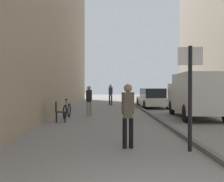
{
  "coord_description": "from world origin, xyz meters",
  "views": [
    {
      "loc": [
        -0.81,
        -2.82,
        1.6
      ],
      "look_at": [
        -0.56,
        11.78,
        1.36
      ],
      "focal_mm": 44.94,
      "sensor_mm": 36.0,
      "label": 1
    }
  ],
  "objects_px": {
    "pedestrian_far_crossing": "(111,93)",
    "street_sign_post": "(190,89)",
    "pedestrian_mid_block": "(128,111)",
    "cafe_chair_near_window": "(59,110)",
    "pedestrian_main_foreground": "(89,99)",
    "delivery_van": "(196,94)",
    "parked_car": "(152,98)",
    "bicycle_leaning": "(67,111)"
  },
  "relations": [
    {
      "from": "pedestrian_far_crossing",
      "to": "street_sign_post",
      "type": "relative_size",
      "value": 0.68
    },
    {
      "from": "pedestrian_mid_block",
      "to": "cafe_chair_near_window",
      "type": "distance_m",
      "value": 5.87
    },
    {
      "from": "pedestrian_main_foreground",
      "to": "delivery_van",
      "type": "bearing_deg",
      "value": 156.08
    },
    {
      "from": "pedestrian_main_foreground",
      "to": "parked_car",
      "type": "relative_size",
      "value": 0.38
    },
    {
      "from": "delivery_van",
      "to": "cafe_chair_near_window",
      "type": "bearing_deg",
      "value": -162.85
    },
    {
      "from": "pedestrian_far_crossing",
      "to": "bicycle_leaning",
      "type": "xyz_separation_m",
      "value": [
        -2.3,
        -9.76,
        -0.63
      ]
    },
    {
      "from": "cafe_chair_near_window",
      "to": "pedestrian_mid_block",
      "type": "bearing_deg",
      "value": 22.51
    },
    {
      "from": "parked_car",
      "to": "cafe_chair_near_window",
      "type": "xyz_separation_m",
      "value": [
        -5.57,
        -8.62,
        -0.17
      ]
    },
    {
      "from": "pedestrian_far_crossing",
      "to": "delivery_van",
      "type": "height_order",
      "value": "delivery_van"
    },
    {
      "from": "pedestrian_mid_block",
      "to": "pedestrian_far_crossing",
      "type": "height_order",
      "value": "pedestrian_far_crossing"
    },
    {
      "from": "pedestrian_main_foreground",
      "to": "pedestrian_far_crossing",
      "type": "xyz_separation_m",
      "value": [
        1.26,
        8.81,
        0.08
      ]
    },
    {
      "from": "parked_car",
      "to": "cafe_chair_near_window",
      "type": "height_order",
      "value": "parked_car"
    },
    {
      "from": "delivery_van",
      "to": "bicycle_leaning",
      "type": "relative_size",
      "value": 2.98
    },
    {
      "from": "parked_car",
      "to": "bicycle_leaning",
      "type": "distance_m",
      "value": 8.88
    },
    {
      "from": "pedestrian_main_foreground",
      "to": "pedestrian_mid_block",
      "type": "relative_size",
      "value": 0.97
    },
    {
      "from": "pedestrian_mid_block",
      "to": "pedestrian_far_crossing",
      "type": "relative_size",
      "value": 0.95
    },
    {
      "from": "street_sign_post",
      "to": "cafe_chair_near_window",
      "type": "bearing_deg",
      "value": -44.85
    },
    {
      "from": "parked_car",
      "to": "bicycle_leaning",
      "type": "xyz_separation_m",
      "value": [
        -5.43,
        -7.01,
        -0.33
      ]
    },
    {
      "from": "pedestrian_mid_block",
      "to": "pedestrian_far_crossing",
      "type": "xyz_separation_m",
      "value": [
        -0.25,
        16.57,
        0.05
      ]
    },
    {
      "from": "pedestrian_mid_block",
      "to": "delivery_van",
      "type": "xyz_separation_m",
      "value": [
        3.97,
        6.87,
        0.25
      ]
    },
    {
      "from": "pedestrian_main_foreground",
      "to": "cafe_chair_near_window",
      "type": "height_order",
      "value": "pedestrian_main_foreground"
    },
    {
      "from": "street_sign_post",
      "to": "cafe_chair_near_window",
      "type": "xyz_separation_m",
      "value": [
        -4.2,
        5.57,
        -1.0
      ]
    },
    {
      "from": "street_sign_post",
      "to": "bicycle_leaning",
      "type": "distance_m",
      "value": 8.33
    },
    {
      "from": "pedestrian_main_foreground",
      "to": "parked_car",
      "type": "bearing_deg",
      "value": -140.61
    },
    {
      "from": "street_sign_post",
      "to": "delivery_van",
      "type": "bearing_deg",
      "value": -100.64
    },
    {
      "from": "pedestrian_far_crossing",
      "to": "delivery_van",
      "type": "distance_m",
      "value": 10.58
    },
    {
      "from": "pedestrian_main_foreground",
      "to": "pedestrian_mid_block",
      "type": "bearing_deg",
      "value": 86.32
    },
    {
      "from": "pedestrian_main_foreground",
      "to": "bicycle_leaning",
      "type": "bearing_deg",
      "value": 27.63
    },
    {
      "from": "pedestrian_main_foreground",
      "to": "street_sign_post",
      "type": "bearing_deg",
      "value": 95.67
    },
    {
      "from": "parked_car",
      "to": "street_sign_post",
      "type": "height_order",
      "value": "street_sign_post"
    },
    {
      "from": "delivery_van",
      "to": "cafe_chair_near_window",
      "type": "xyz_separation_m",
      "value": [
        -6.66,
        -1.67,
        -0.67
      ]
    },
    {
      "from": "pedestrian_far_crossing",
      "to": "street_sign_post",
      "type": "height_order",
      "value": "street_sign_post"
    },
    {
      "from": "street_sign_post",
      "to": "cafe_chair_near_window",
      "type": "distance_m",
      "value": 7.04
    },
    {
      "from": "pedestrian_main_foreground",
      "to": "street_sign_post",
      "type": "relative_size",
      "value": 0.62
    },
    {
      "from": "pedestrian_mid_block",
      "to": "pedestrian_far_crossing",
      "type": "distance_m",
      "value": 16.57
    },
    {
      "from": "bicycle_leaning",
      "to": "parked_car",
      "type": "bearing_deg",
      "value": 55.5
    },
    {
      "from": "pedestrian_mid_block",
      "to": "cafe_chair_near_window",
      "type": "bearing_deg",
      "value": 113.24
    },
    {
      "from": "delivery_van",
      "to": "parked_car",
      "type": "bearing_deg",
      "value": 101.95
    },
    {
      "from": "cafe_chair_near_window",
      "to": "bicycle_leaning",
      "type": "bearing_deg",
      "value": 170.27
    },
    {
      "from": "bicycle_leaning",
      "to": "delivery_van",
      "type": "bearing_deg",
      "value": 3.78
    },
    {
      "from": "delivery_van",
      "to": "cafe_chair_near_window",
      "type": "relative_size",
      "value": 5.61
    },
    {
      "from": "street_sign_post",
      "to": "bicycle_leaning",
      "type": "relative_size",
      "value": 1.47
    }
  ]
}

